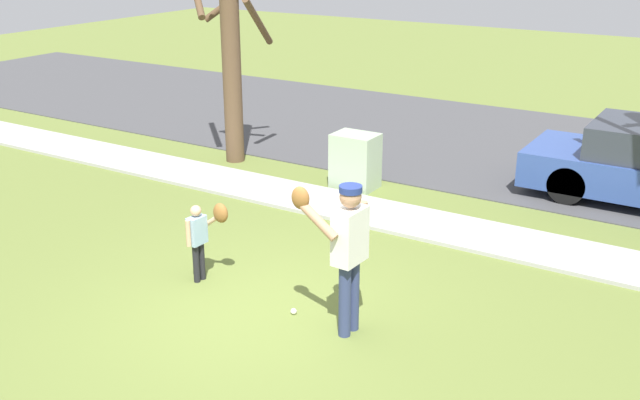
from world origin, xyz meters
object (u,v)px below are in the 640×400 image
at_px(person_child, 203,231).
at_px(street_tree_far, 231,46).
at_px(baseball, 294,311).
at_px(utility_cabinet, 355,161).
at_px(person_adult, 346,243).

relative_size(person_child, street_tree_far, 0.26).
height_order(baseball, street_tree_far, street_tree_far).
distance_m(baseball, utility_cabinet, 4.75).
bearing_deg(street_tree_far, utility_cabinet, -3.14).
bearing_deg(baseball, utility_cabinet, 110.14).
bearing_deg(street_tree_far, person_child, -56.35).
relative_size(person_adult, baseball, 24.16).
bearing_deg(person_child, baseball, -2.44).
distance_m(person_child, street_tree_far, 5.56).
xyz_separation_m(baseball, street_tree_far, (-4.45, 4.59, 2.23)).
relative_size(person_adult, person_child, 1.63).
relative_size(person_adult, street_tree_far, 0.42).
bearing_deg(utility_cabinet, baseball, -69.86).
bearing_deg(person_adult, baseball, 0.94).
distance_m(baseball, street_tree_far, 6.77).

